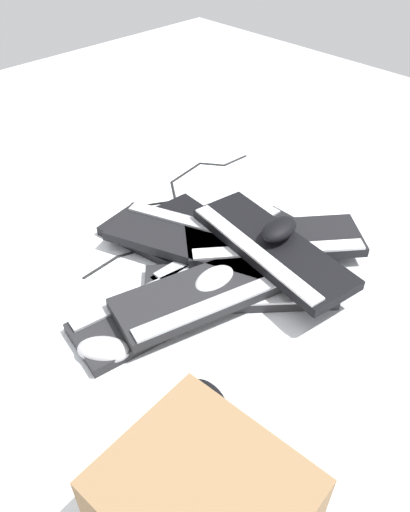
% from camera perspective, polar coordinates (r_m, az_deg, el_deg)
% --- Properties ---
extents(ground_plane, '(3.20, 3.20, 0.00)m').
position_cam_1_polar(ground_plane, '(1.23, -3.10, -1.53)').
color(ground_plane, silver).
extents(keyboard_0, '(0.46, 0.22, 0.03)m').
position_cam_1_polar(keyboard_0, '(1.13, -4.20, -5.58)').
color(keyboard_0, '#232326').
rests_on(keyboard_0, ground).
extents(keyboard_1, '(0.43, 0.40, 0.03)m').
position_cam_1_polar(keyboard_1, '(1.17, 3.91, -3.60)').
color(keyboard_1, '#232326').
rests_on(keyboard_1, ground).
extents(keyboard_2, '(0.44, 0.16, 0.03)m').
position_cam_1_polar(keyboard_2, '(1.26, 3.62, 0.18)').
color(keyboard_2, black).
rests_on(keyboard_2, ground).
extents(keyboard_3, '(0.18, 0.45, 0.03)m').
position_cam_1_polar(keyboard_3, '(1.29, 1.02, 1.57)').
color(keyboard_3, black).
rests_on(keyboard_3, ground).
extents(keyboard_4, '(0.23, 0.46, 0.03)m').
position_cam_1_polar(keyboard_4, '(1.28, -2.89, 1.15)').
color(keyboard_4, black).
rests_on(keyboard_4, ground).
extents(keyboard_5, '(0.30, 0.46, 0.03)m').
position_cam_1_polar(keyboard_5, '(1.25, -1.29, 1.75)').
color(keyboard_5, black).
rests_on(keyboard_5, keyboard_3).
extents(keyboard_6, '(0.44, 0.39, 0.03)m').
position_cam_1_polar(keyboard_6, '(1.26, 7.88, 1.79)').
color(keyboard_6, black).
rests_on(keyboard_6, keyboard_2).
extents(keyboard_7, '(0.22, 0.46, 0.03)m').
position_cam_1_polar(keyboard_7, '(1.19, 7.49, 1.07)').
color(keyboard_7, black).
rests_on(keyboard_7, keyboard_6).
extents(keyboard_8, '(0.46, 0.26, 0.03)m').
position_cam_1_polar(keyboard_8, '(1.12, 0.78, -3.95)').
color(keyboard_8, '#232326').
rests_on(keyboard_8, keyboard_0).
extents(mouse_0, '(0.12, 0.08, 0.04)m').
position_cam_1_polar(mouse_0, '(1.19, 8.48, 3.09)').
color(mouse_0, black).
rests_on(mouse_0, keyboard_7).
extents(mouse_1, '(0.11, 0.07, 0.04)m').
position_cam_1_polar(mouse_1, '(1.13, 1.17, -2.67)').
color(mouse_1, silver).
rests_on(mouse_1, keyboard_1).
extents(mouse_2, '(0.12, 0.13, 0.04)m').
position_cam_1_polar(mouse_2, '(1.05, -11.51, -10.46)').
color(mouse_2, '#B7B7BC').
rests_on(mouse_2, ground).
extents(mouse_3, '(0.09, 0.12, 0.04)m').
position_cam_1_polar(mouse_3, '(0.96, 0.25, -16.37)').
color(mouse_3, black).
rests_on(mouse_3, ground).
extents(cable_0, '(0.74, 0.23, 0.01)m').
position_cam_1_polar(cable_0, '(1.47, -3.73, 6.25)').
color(cable_0, black).
rests_on(cable_0, ground).
extents(cable_1, '(0.18, 0.42, 0.01)m').
position_cam_1_polar(cable_1, '(1.38, 1.97, 3.80)').
color(cable_1, black).
rests_on(cable_1, ground).
extents(cardboard_box, '(0.26, 0.28, 0.16)m').
position_cam_1_polar(cardboard_box, '(0.80, -0.15, -26.91)').
color(cardboard_box, olive).
rests_on(cardboard_box, ground).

